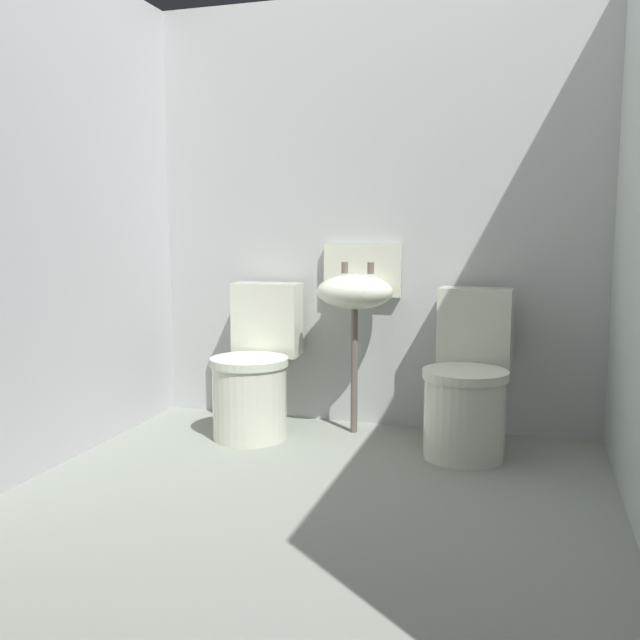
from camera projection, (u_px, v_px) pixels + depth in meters
ground_plane at (296, 521)px, 2.69m from camera, size 2.83×2.95×0.08m
wall_back at (373, 216)px, 3.79m from camera, size 2.83×0.10×2.29m
wall_left at (22, 212)px, 2.99m from camera, size 0.10×2.75×2.29m
toilet_left at (255, 373)px, 3.67m from camera, size 0.42×0.61×0.78m
toilet_right at (468, 387)px, 3.36m from camera, size 0.42×0.61×0.78m
sink at (356, 290)px, 3.65m from camera, size 0.42×0.35×0.99m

